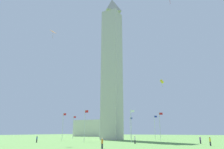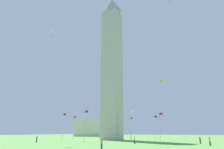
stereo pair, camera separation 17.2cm
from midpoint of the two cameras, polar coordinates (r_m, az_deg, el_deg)
The scene contains 18 objects.
ground_plane at distance 71.23m, azimuth 0.07°, elevation -17.92°, with size 260.00×260.00×0.00m, color #609347.
obelisk_monument at distance 75.33m, azimuth 0.07°, elevation 3.31°, with size 6.01×6.01×54.60m.
flagpole_n at distance 65.39m, azimuth 13.42°, elevation -13.65°, with size 1.12×0.14×8.47m.
flagpole_ne at distance 77.83m, azimuth 12.04°, elevation -14.00°, with size 1.12×0.14×8.47m.
flagpole_e at distance 86.12m, azimuth 5.24°, elevation -14.41°, with size 1.12×0.14×8.47m.
flagpole_se at distance 86.93m, azimuth -3.34°, elevation -14.46°, with size 1.12×0.14×8.47m.
flagpole_s at distance 79.98m, azimuth -10.75°, elevation -14.11°, with size 1.12×0.14×8.47m.
flagpole_sw at distance 67.93m, azimuth -13.57°, elevation -13.70°, with size 1.12×0.14×8.47m.
flagpole_w at distance 57.05m, azimuth -7.61°, elevation -13.68°, with size 1.12×0.14×8.47m.
flagpole_nw at distance 55.81m, azimuth 5.48°, elevation -13.70°, with size 1.12×0.14×8.47m.
person_yellow_shirt at distance 45.73m, azimuth 25.92°, elevation -16.56°, with size 0.32×0.32×1.69m.
person_purple_shirt at distance 52.71m, azimuth 23.62°, elevation -16.54°, with size 0.32×0.32×1.64m.
person_blue_shirt at distance 57.67m, azimuth -20.32°, elevation -16.68°, with size 0.32×0.32×1.65m.
person_orange_shirt at distance 34.77m, azimuth -2.79°, elevation -18.76°, with size 0.32×0.32×1.69m.
person_white_shirt at distance 49.03m, azimuth 6.49°, elevation -17.77°, with size 0.32×0.32×1.76m.
kite_yellow_box at distance 61.76m, azimuth 13.92°, elevation -1.92°, with size 1.23×0.94×2.26m.
kite_orange_diamond at distance 61.73m, azimuth -16.19°, elevation 11.41°, with size 1.28×1.57×2.54m.
distant_building at distance 128.00m, azimuth -4.84°, elevation -14.84°, with size 18.35×17.93×9.30m.
Camera 2 is at (32.43, -63.36, 2.66)m, focal length 32.52 mm.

